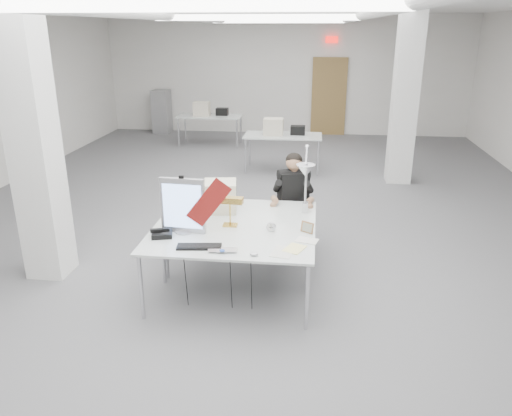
{
  "coord_description": "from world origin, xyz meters",
  "views": [
    {
      "loc": [
        0.85,
        -7.21,
        2.85
      ],
      "look_at": [
        0.23,
        -2.0,
        0.95
      ],
      "focal_mm": 35.0,
      "sensor_mm": 36.0,
      "label": 1
    }
  ],
  "objects": [
    {
      "name": "desk_second",
      "position": [
        0.0,
        -1.6,
        0.74
      ],
      "size": [
        1.8,
        0.9,
        0.02
      ],
      "primitive_type": "cube",
      "color": "silver",
      "rests_on": "room_shell"
    },
    {
      "name": "paper_stack_a",
      "position": [
        0.58,
        -2.72,
        0.76
      ],
      "size": [
        0.25,
        0.31,
        0.01
      ],
      "primitive_type": "cube",
      "rotation": [
        0.0,
        0.0,
        -0.19
      ],
      "color": "silver",
      "rests_on": "desk_main"
    },
    {
      "name": "room_shell",
      "position": [
        0.04,
        0.13,
        1.69
      ],
      "size": [
        10.04,
        14.04,
        3.24
      ],
      "color": "#5A595C",
      "rests_on": "ground"
    },
    {
      "name": "paper_stack_c",
      "position": [
        0.82,
        -2.4,
        0.76
      ],
      "size": [
        0.26,
        0.21,
        0.01
      ],
      "primitive_type": "cube",
      "rotation": [
        0.0,
        0.0,
        -0.27
      ],
      "color": "silver",
      "rests_on": "desk_main"
    },
    {
      "name": "laptop",
      "position": [
        -0.01,
        -2.81,
        0.77
      ],
      "size": [
        0.31,
        0.21,
        0.02
      ],
      "primitive_type": "imported",
      "rotation": [
        0.0,
        0.0,
        0.1
      ],
      "color": "silver",
      "rests_on": "desk_main"
    },
    {
      "name": "seated_person",
      "position": [
        0.6,
        -0.97,
        0.9
      ],
      "size": [
        0.6,
        0.66,
        0.81
      ],
      "primitive_type": null,
      "rotation": [
        0.0,
        0.0,
        0.37
      ],
      "color": "black",
      "rests_on": "office_chair"
    },
    {
      "name": "office_chair",
      "position": [
        0.6,
        -0.92,
        0.59
      ],
      "size": [
        0.75,
        0.75,
        1.17
      ],
      "primitive_type": null,
      "rotation": [
        0.0,
        0.0,
        0.37
      ],
      "color": "black",
      "rests_on": "room_shell"
    },
    {
      "name": "desk_main",
      "position": [
        0.0,
        -2.5,
        0.74
      ],
      "size": [
        1.8,
        0.9,
        0.02
      ],
      "primitive_type": "cube",
      "color": "silver",
      "rests_on": "room_shell"
    },
    {
      "name": "beige_monitor",
      "position": [
        -0.25,
        -1.61,
        0.94
      ],
      "size": [
        0.44,
        0.42,
        0.36
      ],
      "primitive_type": "cube",
      "rotation": [
        0.0,
        0.0,
        0.15
      ],
      "color": "beige",
      "rests_on": "desk_second"
    },
    {
      "name": "monitor",
      "position": [
        -0.52,
        -2.32,
        1.06
      ],
      "size": [
        0.49,
        0.08,
        0.61
      ],
      "primitive_type": "cube",
      "rotation": [
        0.0,
        0.0,
        -0.07
      ],
      "color": "#ACACB1",
      "rests_on": "desk_main"
    },
    {
      "name": "desk_clock",
      "position": [
        0.42,
        -2.18,
        0.81
      ],
      "size": [
        0.11,
        0.05,
        0.1
      ],
      "primitive_type": "cylinder",
      "rotation": [
        1.57,
        0.0,
        -0.23
      ],
      "color": "silver",
      "rests_on": "desk_main"
    },
    {
      "name": "picture_frame_left",
      "position": [
        -0.66,
        -2.24,
        0.81
      ],
      "size": [
        0.15,
        0.04,
        0.11
      ],
      "primitive_type": "cube",
      "rotation": [
        -0.21,
        0.0,
        -0.02
      ],
      "color": "#966740",
      "rests_on": "desk_main"
    },
    {
      "name": "architect_lamp",
      "position": [
        0.77,
        -1.78,
        1.16
      ],
      "size": [
        0.24,
        0.63,
        0.8
      ],
      "primitive_type": null,
      "rotation": [
        0.0,
        0.0,
        0.04
      ],
      "color": "#BCBDC1",
      "rests_on": "desk_second"
    },
    {
      "name": "bg_desk_a",
      "position": [
        0.2,
        3.0,
        0.74
      ],
      "size": [
        1.6,
        0.8,
        0.02
      ],
      "primitive_type": "cube",
      "color": "silver",
      "rests_on": "room_shell"
    },
    {
      "name": "keyboard",
      "position": [
        -0.26,
        -2.71,
        0.77
      ],
      "size": [
        0.47,
        0.2,
        0.02
      ],
      "primitive_type": "cube",
      "rotation": [
        0.0,
        0.0,
        0.12
      ],
      "color": "black",
      "rests_on": "desk_main"
    },
    {
      "name": "picture_frame_right",
      "position": [
        0.81,
        -2.18,
        0.82
      ],
      "size": [
        0.15,
        0.11,
        0.12
      ],
      "primitive_type": "cube",
      "rotation": [
        -0.21,
        0.0,
        -0.57
      ],
      "color": "#9E6C44",
      "rests_on": "desk_main"
    },
    {
      "name": "mouse",
      "position": [
        0.31,
        -2.83,
        0.77
      ],
      "size": [
        0.1,
        0.08,
        0.03
      ],
      "primitive_type": "ellipsoid",
      "rotation": [
        0.0,
        0.0,
        -0.43
      ],
      "color": "#B7B8BC",
      "rests_on": "desk_main"
    },
    {
      "name": "desk_phone",
      "position": [
        -0.72,
        -2.47,
        0.78
      ],
      "size": [
        0.26,
        0.24,
        0.05
      ],
      "primitive_type": "cube",
      "rotation": [
        0.0,
        0.0,
        0.26
      ],
      "color": "black",
      "rests_on": "desk_main"
    },
    {
      "name": "bg_desk_b",
      "position": [
        -1.8,
        5.2,
        0.74
      ],
      "size": [
        1.6,
        0.8,
        0.02
      ],
      "primitive_type": "cube",
      "color": "silver",
      "rests_on": "room_shell"
    },
    {
      "name": "bankers_lamp",
      "position": [
        -0.05,
        -2.08,
        0.92
      ],
      "size": [
        0.31,
        0.15,
        0.34
      ],
      "primitive_type": null,
      "rotation": [
        0.0,
        0.0,
        -0.09
      ],
      "color": "gold",
      "rests_on": "desk_main"
    },
    {
      "name": "paper_stack_b",
      "position": [
        0.7,
        -2.62,
        0.76
      ],
      "size": [
        0.25,
        0.29,
        0.01
      ],
      "primitive_type": "cube",
      "rotation": [
        0.0,
        0.0,
        -0.4
      ],
      "color": "#FEF498",
      "rests_on": "desk_main"
    },
    {
      "name": "filing_cabinet",
      "position": [
        -3.5,
        6.65,
        0.6
      ],
      "size": [
        0.45,
        0.55,
        1.2
      ],
      "primitive_type": "cube",
      "color": "gray",
      "rests_on": "room_shell"
    },
    {
      "name": "pennant",
      "position": [
        -0.22,
        -2.35,
        1.12
      ],
      "size": [
        0.47,
        0.17,
        0.53
      ],
      "primitive_type": "cube",
      "rotation": [
        0.0,
        -0.87,
        0.33
      ],
      "color": "#660F0D",
      "rests_on": "monitor"
    }
  ]
}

